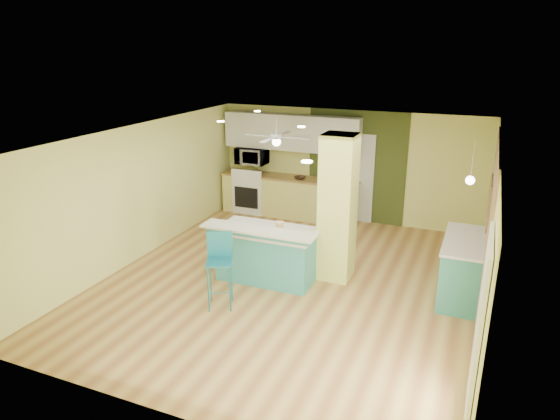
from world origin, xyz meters
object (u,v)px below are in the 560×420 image
object	(u,v)px
side_counter	(462,268)
fruit_bowl	(300,178)
bar_stool	(220,258)
peninsula	(267,253)
canister	(279,227)

from	to	relation	value
side_counter	fruit_bowl	xyz separation A→B (m)	(-3.69, 2.53, 0.48)
bar_stool	fruit_bowl	size ratio (longest dim) A/B	4.54
bar_stool	fruit_bowl	distance (m)	4.25
side_counter	fruit_bowl	size ratio (longest dim) A/B	5.88
peninsula	fruit_bowl	world-z (taller)	peninsula
fruit_bowl	canister	world-z (taller)	canister
side_counter	bar_stool	bearing A→B (deg)	-153.42
bar_stool	peninsula	bearing A→B (deg)	50.28
side_counter	fruit_bowl	bearing A→B (deg)	145.62
bar_stool	side_counter	distance (m)	3.82
peninsula	canister	world-z (taller)	canister
bar_stool	canister	world-z (taller)	bar_stool
side_counter	canister	distance (m)	2.99
bar_stool	fruit_bowl	world-z (taller)	bar_stool
bar_stool	canister	size ratio (longest dim) A/B	6.90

